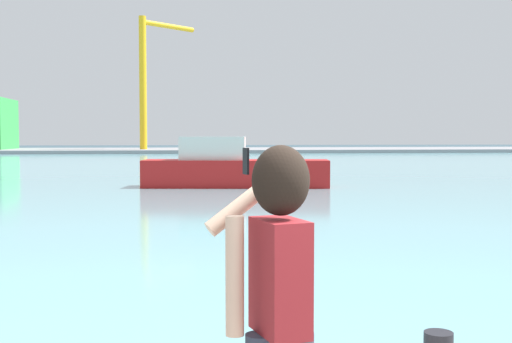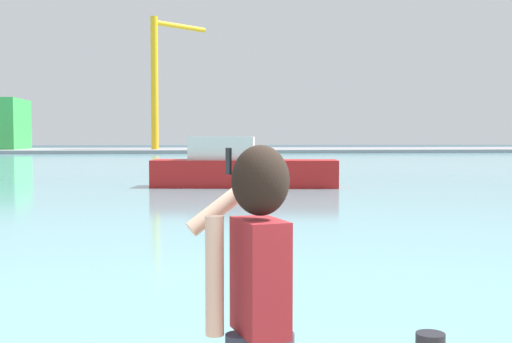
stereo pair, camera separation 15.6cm
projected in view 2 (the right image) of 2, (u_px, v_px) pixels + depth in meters
ground_plane at (201, 165)px, 52.80m from camera, size 220.00×220.00×0.00m
harbor_water at (201, 164)px, 54.78m from camera, size 140.00×100.00×0.02m
far_shore_dock at (194, 150)px, 94.47m from camera, size 140.00×20.00×0.47m
person_photographer at (257, 284)px, 3.17m from camera, size 0.54×0.54×1.74m
boat_moored at (241, 169)px, 29.68m from camera, size 8.57×3.20×2.28m
port_crane at (160, 71)px, 90.92m from camera, size 7.77×6.90×18.27m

